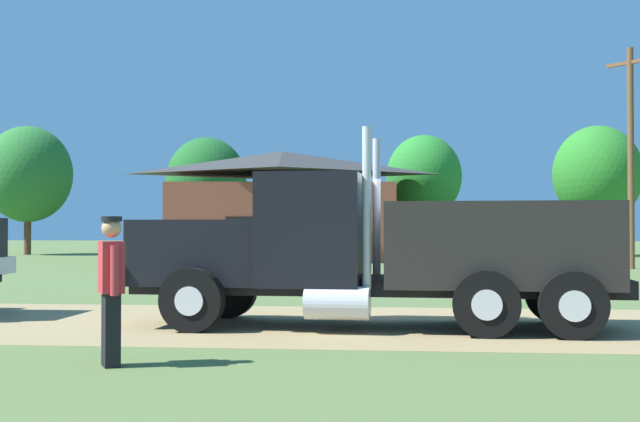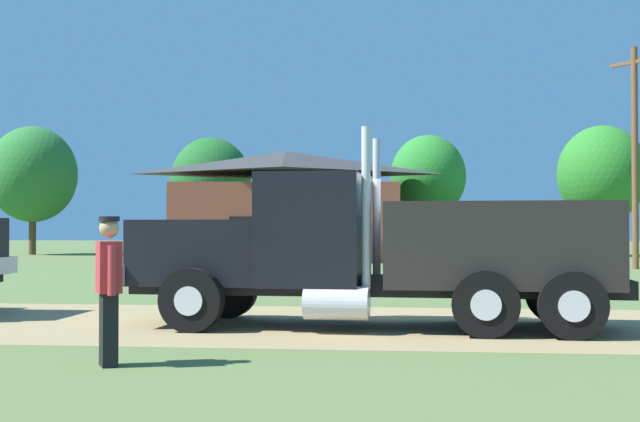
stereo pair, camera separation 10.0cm
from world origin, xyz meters
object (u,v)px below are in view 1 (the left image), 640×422
truck_foreground_white (381,251)px  visitor_by_barrel (111,285)px  shed_building (282,208)px  utility_pole_near (631,152)px

truck_foreground_white → visitor_by_barrel: size_ratio=4.62×
truck_foreground_white → shed_building: size_ratio=0.66×
visitor_by_barrel → utility_pole_near: size_ratio=0.20×
visitor_by_barrel → utility_pole_near: bearing=64.5°
truck_foreground_white → shed_building: (-6.13, 29.58, 1.45)m
truck_foreground_white → shed_building: bearing=101.7°
utility_pole_near → truck_foreground_white: bearing=-113.4°
truck_foreground_white → utility_pole_near: (9.32, 21.58, 3.48)m
visitor_by_barrel → utility_pole_near: (12.35, 25.91, 3.78)m
truck_foreground_white → shed_building: shed_building is taller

